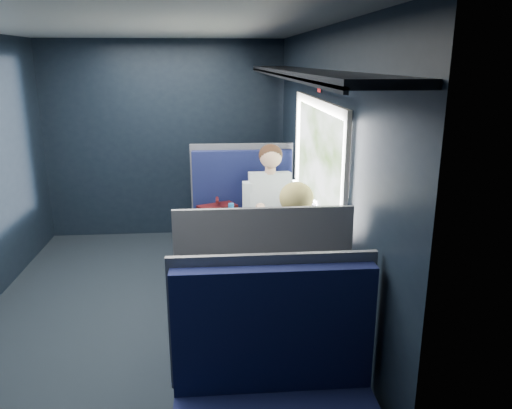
{
  "coord_description": "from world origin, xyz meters",
  "views": [
    {
      "loc": [
        0.58,
        -3.83,
        2.07
      ],
      "look_at": [
        0.9,
        0.0,
        0.95
      ],
      "focal_mm": 35.0,
      "sensor_mm": 36.0,
      "label": 1
    }
  ],
  "objects": [
    {
      "name": "man",
      "position": [
        1.1,
        0.7,
        0.72
      ],
      "size": [
        0.53,
        0.56,
        1.32
      ],
      "color": "black",
      "rests_on": "ground"
    },
    {
      "name": "seat_bay_near",
      "position": [
        0.84,
        0.87,
        0.42
      ],
      "size": [
        1.04,
        0.62,
        1.26
      ],
      "color": "#0C1037",
      "rests_on": "ground"
    },
    {
      "name": "cup",
      "position": [
        1.27,
        0.39,
        0.79
      ],
      "size": [
        0.08,
        0.08,
        0.1
      ],
      "primitive_type": "cylinder",
      "color": "white",
      "rests_on": "table"
    },
    {
      "name": "room_shell",
      "position": [
        0.02,
        0.0,
        1.48
      ],
      "size": [
        3.0,
        4.4,
        2.4
      ],
      "color": "black",
      "rests_on": "ground"
    },
    {
      "name": "ground",
      "position": [
        0.0,
        0.0,
        -0.01
      ],
      "size": [
        2.8,
        4.2,
        0.01
      ],
      "primitive_type": "cube",
      "color": "black"
    },
    {
      "name": "papers",
      "position": [
        0.93,
        -0.1,
        0.74
      ],
      "size": [
        0.76,
        0.93,
        0.01
      ],
      "primitive_type": "cube",
      "rotation": [
        0.0,
        0.0,
        0.3
      ],
      "color": "white",
      "rests_on": "table"
    },
    {
      "name": "laptop",
      "position": [
        1.28,
        0.04,
        0.81
      ],
      "size": [
        0.36,
        0.41,
        0.27
      ],
      "color": "silver",
      "rests_on": "table"
    },
    {
      "name": "table",
      "position": [
        1.03,
        0.0,
        0.66
      ],
      "size": [
        0.62,
        1.0,
        0.74
      ],
      "color": "#54565E",
      "rests_on": "ground"
    },
    {
      "name": "woman",
      "position": [
        1.1,
        -0.71,
        0.73
      ],
      "size": [
        0.53,
        0.56,
        1.32
      ],
      "color": "black",
      "rests_on": "ground"
    },
    {
      "name": "seat_bay_far",
      "position": [
        0.85,
        -0.87,
        0.41
      ],
      "size": [
        1.04,
        0.62,
        1.26
      ],
      "color": "#0C1037",
      "rests_on": "ground"
    },
    {
      "name": "seat_row_front",
      "position": [
        0.85,
        1.8,
        0.41
      ],
      "size": [
        1.04,
        0.51,
        1.16
      ],
      "color": "#0C1037",
      "rests_on": "ground"
    },
    {
      "name": "bottle_small",
      "position": [
        1.33,
        0.3,
        0.83
      ],
      "size": [
        0.06,
        0.06,
        0.21
      ],
      "color": "silver",
      "rests_on": "table"
    }
  ]
}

